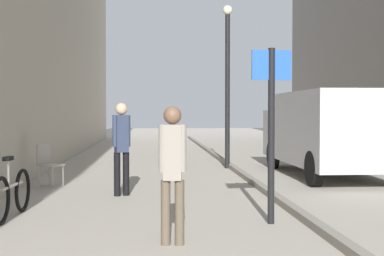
# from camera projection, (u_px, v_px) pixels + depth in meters

# --- Properties ---
(ground_plane) EXTENTS (80.00, 80.00, 0.00)m
(ground_plane) POSITION_uv_depth(u_px,v_px,m) (180.00, 175.00, 14.06)
(ground_plane) COLOR #A8A093
(kerb_strip) EXTENTS (0.16, 40.00, 0.12)m
(kerb_strip) POSITION_uv_depth(u_px,v_px,m) (240.00, 173.00, 14.18)
(kerb_strip) COLOR gray
(kerb_strip) RESTS_ON ground_plane
(pedestrian_main_foreground) EXTENTS (0.34, 0.22, 1.73)m
(pedestrian_main_foreground) POSITION_uv_depth(u_px,v_px,m) (173.00, 165.00, 6.70)
(pedestrian_main_foreground) COLOR brown
(pedestrian_main_foreground) RESTS_ON ground_plane
(pedestrian_mid_block) EXTENTS (0.35, 0.27, 1.84)m
(pedestrian_mid_block) POSITION_uv_depth(u_px,v_px,m) (121.00, 142.00, 10.63)
(pedestrian_mid_block) COLOR black
(pedestrian_mid_block) RESTS_ON ground_plane
(delivery_van) EXTENTS (2.12, 5.60, 2.16)m
(delivery_van) POSITION_uv_depth(u_px,v_px,m) (327.00, 130.00, 13.91)
(delivery_van) COLOR #B7B7BC
(delivery_van) RESTS_ON ground_plane
(street_sign_post) EXTENTS (0.60, 0.10, 2.60)m
(street_sign_post) POSITION_uv_depth(u_px,v_px,m) (271.00, 120.00, 7.96)
(street_sign_post) COLOR black
(street_sign_post) RESTS_ON ground_plane
(lamp_post) EXTENTS (0.28, 0.28, 4.76)m
(lamp_post) POSITION_uv_depth(u_px,v_px,m) (227.00, 75.00, 15.77)
(lamp_post) COLOR black
(lamp_post) RESTS_ON ground_plane
(bicycle_leaning) EXTENTS (0.17, 1.77, 0.98)m
(bicycle_leaning) POSITION_uv_depth(u_px,v_px,m) (12.00, 194.00, 8.41)
(bicycle_leaning) COLOR black
(bicycle_leaning) RESTS_ON ground_plane
(cafe_chair_near_window) EXTENTS (0.59, 0.59, 0.94)m
(cafe_chair_near_window) POSITION_uv_depth(u_px,v_px,m) (48.00, 162.00, 11.99)
(cafe_chair_near_window) COLOR #B7B2A8
(cafe_chair_near_window) RESTS_ON ground_plane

